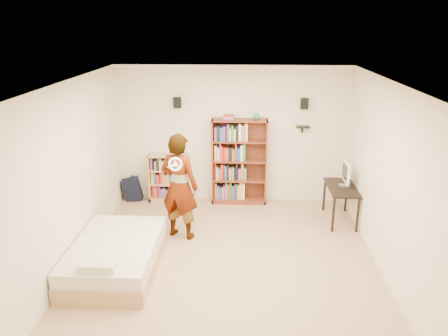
# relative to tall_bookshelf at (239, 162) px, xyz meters

# --- Properties ---
(ground) EXTENTS (4.50, 5.00, 0.01)m
(ground) POSITION_rel_tall_bookshelf_xyz_m (-0.14, -2.34, -0.85)
(ground) COLOR tan
(ground) RESTS_ON ground
(room_shell) EXTENTS (4.52, 5.02, 2.71)m
(room_shell) POSITION_rel_tall_bookshelf_xyz_m (-0.14, -2.34, 0.91)
(room_shell) COLOR #F1E9CE
(room_shell) RESTS_ON ground
(crown_molding) EXTENTS (4.50, 5.00, 0.06)m
(crown_molding) POSITION_rel_tall_bookshelf_xyz_m (-0.14, -2.34, 1.82)
(crown_molding) COLOR white
(crown_molding) RESTS_ON room_shell
(speaker_left) EXTENTS (0.14, 0.12, 0.20)m
(speaker_left) POSITION_rel_tall_bookshelf_xyz_m (-1.19, 0.06, 1.15)
(speaker_left) COLOR black
(speaker_left) RESTS_ON room_shell
(speaker_right) EXTENTS (0.14, 0.12, 0.20)m
(speaker_right) POSITION_rel_tall_bookshelf_xyz_m (1.21, 0.06, 1.15)
(speaker_right) COLOR black
(speaker_right) RESTS_ON room_shell
(wall_shelf) EXTENTS (0.25, 0.16, 0.02)m
(wall_shelf) POSITION_rel_tall_bookshelf_xyz_m (1.21, 0.07, 0.70)
(wall_shelf) COLOR black
(wall_shelf) RESTS_ON room_shell
(tall_bookshelf) EXTENTS (1.07, 0.31, 1.69)m
(tall_bookshelf) POSITION_rel_tall_bookshelf_xyz_m (0.00, 0.00, 0.00)
(tall_bookshelf) COLOR brown
(tall_bookshelf) RESTS_ON ground
(low_bookshelf) EXTENTS (0.78, 0.29, 0.97)m
(low_bookshelf) POSITION_rel_tall_bookshelf_xyz_m (-1.41, 0.01, -0.36)
(low_bookshelf) COLOR tan
(low_bookshelf) RESTS_ON ground
(computer_desk) EXTENTS (0.49, 0.97, 0.66)m
(computer_desk) POSITION_rel_tall_bookshelf_xyz_m (1.85, -0.78, -0.52)
(computer_desk) COLOR black
(computer_desk) RESTS_ON ground
(imac) EXTENTS (0.11, 0.45, 0.44)m
(imac) POSITION_rel_tall_bookshelf_xyz_m (1.89, -0.73, 0.04)
(imac) COLOR white
(imac) RESTS_ON computer_desk
(daybed) EXTENTS (1.21, 1.86, 0.55)m
(daybed) POSITION_rel_tall_bookshelf_xyz_m (-1.77, -2.59, -0.57)
(daybed) COLOR beige
(daybed) RESTS_ON ground
(person) EXTENTS (0.76, 0.63, 1.80)m
(person) POSITION_rel_tall_bookshelf_xyz_m (-0.96, -1.51, 0.05)
(person) COLOR black
(person) RESTS_ON ground
(wii_wheel) EXTENTS (0.22, 0.08, 0.22)m
(wii_wheel) POSITION_rel_tall_bookshelf_xyz_m (-0.96, -1.84, 0.55)
(wii_wheel) COLOR white
(wii_wheel) RESTS_ON person
(navy_bag) EXTENTS (0.38, 0.27, 0.49)m
(navy_bag) POSITION_rel_tall_bookshelf_xyz_m (-2.16, -0.01, -0.60)
(navy_bag) COLOR black
(navy_bag) RESTS_ON ground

